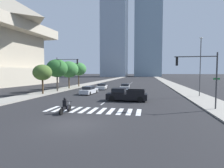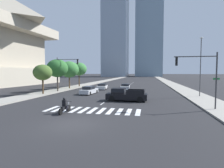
% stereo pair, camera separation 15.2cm
% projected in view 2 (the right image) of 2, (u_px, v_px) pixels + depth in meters
% --- Properties ---
extents(ground_plane, '(800.00, 800.00, 0.00)m').
position_uv_depth(ground_plane, '(73.00, 124.00, 13.22)').
color(ground_plane, '#232326').
extents(sidewalk_east, '(4.00, 260.00, 0.15)m').
position_uv_depth(sidewalk_east, '(182.00, 89.00, 40.12)').
color(sidewalk_east, gray).
rests_on(sidewalk_east, ground).
extents(sidewalk_west, '(4.00, 260.00, 0.15)m').
position_uv_depth(sidewalk_west, '(73.00, 87.00, 45.08)').
color(sidewalk_west, gray).
rests_on(sidewalk_west, ground).
extents(crosswalk_near, '(9.45, 2.91, 0.01)m').
position_uv_depth(crosswalk_near, '(93.00, 110.00, 18.08)').
color(crosswalk_near, silver).
rests_on(crosswalk_near, ground).
extents(lane_divider_center, '(0.14, 50.00, 0.01)m').
position_uv_depth(lane_divider_center, '(126.00, 87.00, 45.50)').
color(lane_divider_center, silver).
rests_on(lane_divider_center, ground).
extents(motorcycle_lead, '(0.70, 2.24, 1.49)m').
position_uv_depth(motorcycle_lead, '(65.00, 107.00, 16.85)').
color(motorcycle_lead, black).
rests_on(motorcycle_lead, ground).
extents(pickup_truck, '(5.37, 2.08, 1.67)m').
position_uv_depth(pickup_truck, '(125.00, 95.00, 24.02)').
color(pickup_truck, black).
rests_on(pickup_truck, ground).
extents(sedan_silver_0, '(2.06, 4.78, 1.39)m').
position_uv_depth(sedan_silver_0, '(89.00, 90.00, 31.64)').
color(sedan_silver_0, '#B7BABF').
rests_on(sedan_silver_0, ground).
extents(sedan_white_1, '(2.16, 4.37, 1.29)m').
position_uv_depth(sedan_white_1, '(102.00, 87.00, 40.27)').
color(sedan_white_1, silver).
rests_on(sedan_white_1, ground).
extents(sedan_silver_2, '(2.12, 4.31, 1.28)m').
position_uv_depth(sedan_silver_2, '(125.00, 87.00, 39.47)').
color(sedan_silver_2, '#B7BABF').
rests_on(sedan_silver_2, ground).
extents(traffic_signal_near, '(4.33, 0.28, 5.62)m').
position_uv_depth(traffic_signal_near, '(200.00, 70.00, 18.09)').
color(traffic_signal_near, '#333335').
rests_on(traffic_signal_near, sidewalk_east).
extents(traffic_signal_far, '(4.68, 0.28, 6.47)m').
position_uv_depth(traffic_signal_far, '(65.00, 68.00, 34.50)').
color(traffic_signal_far, '#333335').
rests_on(traffic_signal_far, sidewalk_west).
extents(street_lamp_east, '(0.50, 0.24, 8.91)m').
position_uv_depth(street_lamp_east, '(201.00, 63.00, 27.41)').
color(street_lamp_east, '#3F3F42').
rests_on(street_lamp_east, sidewalk_east).
extents(street_tree_nearest, '(3.13, 3.13, 4.95)m').
position_uv_depth(street_tree_nearest, '(43.00, 73.00, 30.63)').
color(street_tree_nearest, '#4C3823').
rests_on(street_tree_nearest, sidewalk_west).
extents(street_tree_second, '(4.13, 4.13, 6.20)m').
position_uv_depth(street_tree_second, '(57.00, 68.00, 35.59)').
color(street_tree_second, '#4C3823').
rests_on(street_tree_second, sidewalk_west).
extents(street_tree_third, '(4.30, 4.30, 6.12)m').
position_uv_depth(street_tree_third, '(69.00, 69.00, 40.97)').
color(street_tree_third, '#4C3823').
rests_on(street_tree_third, sidewalk_west).
extents(street_tree_fourth, '(3.96, 3.96, 6.16)m').
position_uv_depth(street_tree_fourth, '(79.00, 69.00, 46.85)').
color(street_tree_fourth, '#4C3823').
rests_on(street_tree_fourth, sidewalk_west).
extents(office_tower_left_skyline, '(20.91, 23.04, 117.34)m').
position_uv_depth(office_tower_left_skyline, '(115.00, 9.00, 156.61)').
color(office_tower_left_skyline, '#8C9EB2').
rests_on(office_tower_left_skyline, ground).
extents(office_tower_center_skyline, '(23.15, 24.19, 101.30)m').
position_uv_depth(office_tower_center_skyline, '(149.00, 26.00, 162.55)').
color(office_tower_center_skyline, '#7A93A8').
rests_on(office_tower_center_skyline, ground).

